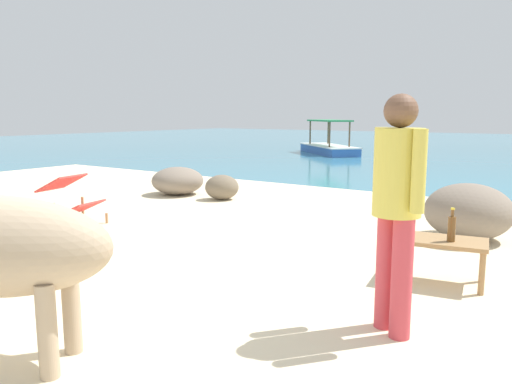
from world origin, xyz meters
The scene contains 10 objects.
sand_beach centered at (0.00, 0.00, 0.02)m, with size 18.00×14.00×0.04m, color beige.
water_surface centered at (0.00, 22.00, 0.00)m, with size 60.00×36.00×0.03m, color teal.
low_bench_table centered at (2.73, 2.30, 0.37)m, with size 0.82×0.56×0.40m.
bottle centered at (2.82, 2.26, 0.56)m, with size 0.07×0.07×0.30m.
deck_chair_near centered at (-2.00, 1.90, 0.42)m, with size 0.86×0.67×0.68m.
person_standing centered at (2.73, 1.07, 0.99)m, with size 0.43×0.34×1.62m.
shore_rock_large centered at (2.59, 4.11, 0.38)m, with size 1.02×1.01×0.67m, color gray.
shore_rock_medium centered at (-1.58, 4.63, 0.26)m, with size 0.59×0.48×0.44m, color #756651.
shore_rock_small centered at (-2.62, 4.61, 0.30)m, with size 0.96×0.92×0.52m, color gray.
boat_blue centered at (-4.79, 15.32, 0.29)m, with size 3.48×3.34×1.29m.
Camera 1 is at (3.80, -2.15, 1.53)m, focal length 35.00 mm.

